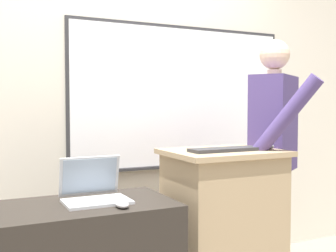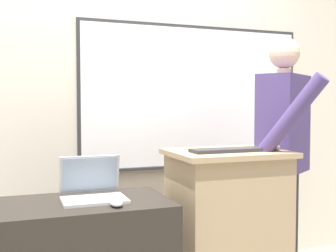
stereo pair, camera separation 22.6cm
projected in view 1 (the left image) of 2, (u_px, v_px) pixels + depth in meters
back_wall at (107, 72)px, 3.04m from camera, size 6.40×0.17×3.00m
lectern_podium at (223, 232)px, 2.49m from camera, size 0.66×0.52×0.99m
person_presenter at (274, 150)px, 2.74m from camera, size 0.56×0.71×1.68m
laptop at (93, 189)px, 2.14m from camera, size 0.32×0.27×0.22m
wireless_keyboard at (226, 149)px, 2.40m from camera, size 0.43×0.13×0.02m
computer_mouse_by_laptop at (122, 204)px, 1.98m from camera, size 0.06×0.10×0.03m
computer_mouse_by_keyboard at (267, 146)px, 2.52m from camera, size 0.06×0.10×0.03m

